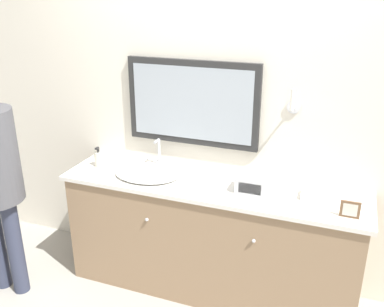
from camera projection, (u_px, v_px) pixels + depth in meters
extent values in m
cube|color=silver|center=(226.00, 112.00, 3.01)|extent=(8.00, 0.06, 2.55)
cube|color=#282828|center=(192.00, 103.00, 3.03)|extent=(0.98, 0.04, 0.61)
cube|color=#9EA8B2|center=(191.00, 104.00, 3.01)|extent=(0.89, 0.01, 0.52)
cylinder|color=silver|center=(294.00, 107.00, 2.79)|extent=(0.09, 0.01, 0.09)
cylinder|color=silver|center=(293.00, 109.00, 2.74)|extent=(0.02, 0.10, 0.02)
cylinder|color=white|center=(292.00, 100.00, 2.68)|extent=(0.02, 0.02, 0.14)
cube|color=#937556|center=(210.00, 239.00, 3.07)|extent=(2.03, 0.51, 0.82)
cube|color=silver|center=(211.00, 186.00, 2.91)|extent=(2.09, 0.54, 0.03)
sphere|color=silver|center=(147.00, 220.00, 2.87)|extent=(0.02, 0.02, 0.02)
sphere|color=silver|center=(254.00, 241.00, 2.63)|extent=(0.02, 0.02, 0.02)
ellipsoid|color=white|center=(147.00, 173.00, 3.03)|extent=(0.48, 0.37, 0.03)
cylinder|color=silver|center=(159.00, 163.00, 3.21)|extent=(0.06, 0.06, 0.03)
cylinder|color=silver|center=(159.00, 150.00, 3.17)|extent=(0.02, 0.02, 0.17)
cylinder|color=silver|center=(157.00, 141.00, 3.11)|extent=(0.02, 0.07, 0.02)
cylinder|color=white|center=(150.00, 160.00, 3.23)|extent=(0.05, 0.02, 0.02)
cylinder|color=white|center=(169.00, 162.00, 3.18)|extent=(0.06, 0.02, 0.02)
cylinder|color=beige|center=(99.00, 159.00, 3.17)|extent=(0.07, 0.07, 0.11)
cylinder|color=black|center=(98.00, 150.00, 3.14)|extent=(0.02, 0.02, 0.03)
cube|color=black|center=(97.00, 148.00, 3.12)|extent=(0.02, 0.03, 0.01)
cube|color=#BCBCC1|center=(252.00, 184.00, 2.78)|extent=(0.20, 0.15, 0.10)
cube|color=black|center=(250.00, 189.00, 2.71)|extent=(0.15, 0.01, 0.07)
cube|color=brown|center=(350.00, 209.00, 2.46)|extent=(0.11, 0.01, 0.10)
cube|color=beige|center=(350.00, 210.00, 2.45)|extent=(0.08, 0.00, 0.08)
cube|color=silver|center=(316.00, 195.00, 2.69)|extent=(0.18, 0.13, 0.04)
cube|color=silver|center=(350.00, 197.00, 2.71)|extent=(0.19, 0.13, 0.01)
cylinder|color=#33384C|center=(15.00, 248.00, 3.05)|extent=(0.11, 0.11, 0.74)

